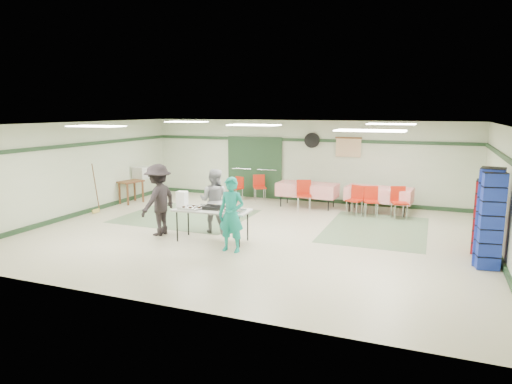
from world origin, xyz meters
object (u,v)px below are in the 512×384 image
(crate_stack_red, at_px, (484,217))
(dining_table_a, at_px, (379,194))
(volunteer_teal, at_px, (231,215))
(crate_stack_blue_a, at_px, (490,221))
(office_printer, at_px, (142,173))
(chair_a, at_px, (371,198))
(chair_d, at_px, (304,192))
(volunteer_grey, at_px, (214,201))
(chair_c, at_px, (399,199))
(chair_loose_b, at_px, (238,186))
(chair_b, at_px, (356,197))
(dining_table_b, at_px, (307,189))
(crate_stack_blue_b, at_px, (489,217))
(serving_table, at_px, (212,211))
(volunteer_dark, at_px, (158,200))
(printer_table, at_px, (131,184))
(chair_loose_a, at_px, (259,185))
(broom, at_px, (96,188))

(crate_stack_red, bearing_deg, dining_table_a, 127.82)
(volunteer_teal, xyz_separation_m, crate_stack_blue_a, (5.06, 0.83, 0.13))
(volunteer_teal, height_order, office_printer, volunteer_teal)
(chair_a, bearing_deg, chair_d, 165.34)
(volunteer_grey, bearing_deg, chair_c, -147.22)
(chair_a, height_order, chair_loose_b, chair_a)
(dining_table_a, distance_m, chair_c, 0.83)
(chair_a, xyz_separation_m, chair_b, (-0.43, -0.00, 0.00))
(dining_table_a, height_order, dining_table_b, same)
(chair_a, relative_size, crate_stack_blue_b, 0.44)
(volunteer_teal, relative_size, chair_a, 1.88)
(serving_table, bearing_deg, crate_stack_blue_b, 1.15)
(chair_a, bearing_deg, chair_b, 165.69)
(volunteer_dark, distance_m, printer_table, 4.25)
(chair_loose_a, bearing_deg, chair_a, -45.08)
(crate_stack_red, xyz_separation_m, broom, (-10.38, 0.17, -0.03))
(volunteer_grey, xyz_separation_m, chair_loose_b, (-1.14, 4.06, -0.32))
(volunteer_teal, xyz_separation_m, chair_d, (0.37, 4.51, -0.24))
(serving_table, bearing_deg, volunteer_grey, 109.65)
(volunteer_grey, xyz_separation_m, chair_a, (3.42, 3.22, -0.27))
(chair_loose_a, relative_size, crate_stack_blue_a, 0.46)
(volunteer_teal, relative_size, crate_stack_red, 1.03)
(volunteer_grey, xyz_separation_m, chair_loose_a, (-0.43, 4.26, -0.27))
(chair_a, height_order, office_printer, office_printer)
(chair_loose_a, bearing_deg, crate_stack_blue_b, -64.83)
(printer_table, bearing_deg, chair_c, 19.78)
(volunteer_teal, relative_size, chair_b, 1.87)
(dining_table_b, bearing_deg, chair_loose_b, 176.28)
(chair_c, distance_m, chair_loose_a, 4.73)
(crate_stack_red, distance_m, crate_stack_blue_b, 0.84)
(dining_table_b, bearing_deg, volunteer_grey, -107.54)
(chair_c, relative_size, broom, 0.62)
(dining_table_a, height_order, chair_loose_b, chair_loose_b)
(chair_d, distance_m, crate_stack_blue_a, 5.97)
(volunteer_dark, xyz_separation_m, crate_stack_red, (7.28, 1.23, -0.08))
(serving_table, bearing_deg, crate_stack_red, 9.06)
(dining_table_b, height_order, chair_a, chair_a)
(volunteer_dark, height_order, printer_table, volunteer_dark)
(crate_stack_blue_a, distance_m, printer_table, 10.66)
(chair_loose_a, bearing_deg, volunteer_dark, -128.39)
(chair_a, height_order, crate_stack_red, crate_stack_red)
(volunteer_dark, bearing_deg, crate_stack_red, 104.53)
(dining_table_b, height_order, chair_loose_a, chair_loose_a)
(crate_stack_blue_a, bearing_deg, chair_d, 141.91)
(crate_stack_blue_b, relative_size, office_printer, 4.00)
(office_printer, bearing_deg, crate_stack_blue_b, -7.36)
(chair_d, height_order, office_printer, office_printer)
(volunteer_teal, xyz_separation_m, crate_stack_blue_b, (5.06, 0.99, 0.16))
(dining_table_a, relative_size, office_printer, 4.05)
(dining_table_a, bearing_deg, crate_stack_blue_b, -53.21)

